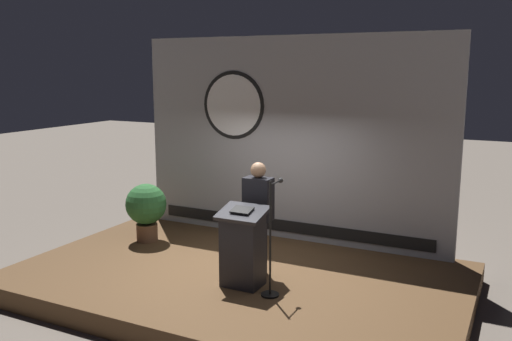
{
  "coord_description": "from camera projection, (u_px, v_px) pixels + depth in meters",
  "views": [
    {
      "loc": [
        3.63,
        -6.67,
        3.22
      ],
      "look_at": [
        0.3,
        -0.01,
        1.83
      ],
      "focal_mm": 38.44,
      "sensor_mm": 36.0,
      "label": 1
    }
  ],
  "objects": [
    {
      "name": "banner_display",
      "position": [
        288.0,
        140.0,
        9.31
      ],
      "size": [
        5.56,
        0.12,
        3.46
      ],
      "color": "#9E9EA3",
      "rests_on": "stage_platform"
    },
    {
      "name": "potted_plant",
      "position": [
        146.0,
        207.0,
        9.32
      ],
      "size": [
        0.69,
        0.69,
        1.0
      ],
      "color": "brown",
      "rests_on": "stage_platform"
    },
    {
      "name": "microphone_stand",
      "position": [
        272.0,
        256.0,
        7.09
      ],
      "size": [
        0.24,
        0.46,
        1.53
      ],
      "color": "black",
      "rests_on": "stage_platform"
    },
    {
      "name": "stage_platform",
      "position": [
        238.0,
        281.0,
        8.02
      ],
      "size": [
        6.4,
        4.0,
        0.3
      ],
      "primitive_type": "cube",
      "color": "brown",
      "rests_on": "ground"
    },
    {
      "name": "speaker_person",
      "position": [
        258.0,
        218.0,
        7.77
      ],
      "size": [
        0.4,
        0.26,
        1.63
      ],
      "color": "black",
      "rests_on": "stage_platform"
    },
    {
      "name": "ground_plane",
      "position": [
        238.0,
        291.0,
        8.05
      ],
      "size": [
        40.0,
        40.0,
        0.0
      ],
      "primitive_type": "plane",
      "color": "#6B6056"
    },
    {
      "name": "podium",
      "position": [
        243.0,
        248.0,
        7.4
      ],
      "size": [
        0.64,
        0.5,
        1.1
      ],
      "color": "#26262B",
      "rests_on": "stage_platform"
    }
  ]
}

